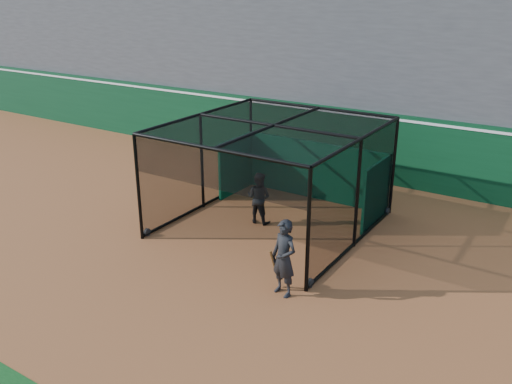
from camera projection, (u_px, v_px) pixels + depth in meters
The scene contains 6 objects.
ground at pixel (182, 259), 13.90m from camera, with size 120.00×120.00×0.00m, color #99542C.
outfield_wall at pixel (329, 138), 20.13m from camera, with size 50.00×0.50×2.50m.
grandstand at pixel (373, 41), 21.96m from camera, with size 50.00×7.85×8.95m.
batting_cage at pixel (273, 177), 15.38m from camera, with size 5.22×5.59×2.98m.
batter at pixel (259, 198), 15.82m from camera, with size 0.75×0.58×1.54m, color black.
on_deck_player at pixel (284, 258), 12.00m from camera, with size 0.75×0.58×1.81m.
Camera 1 is at (8.31, -9.39, 6.53)m, focal length 38.00 mm.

